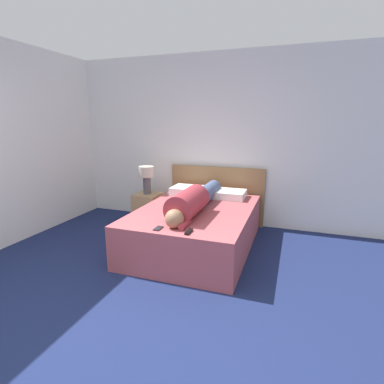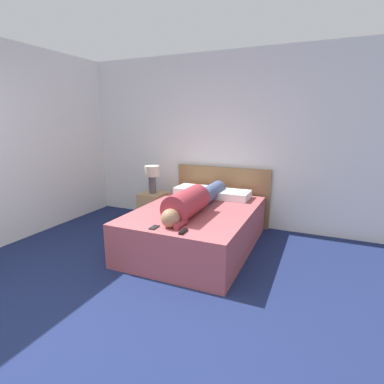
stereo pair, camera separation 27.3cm
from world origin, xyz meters
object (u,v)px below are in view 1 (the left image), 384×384
person_lying (194,201)px  bed (196,228)px  pillow_near_headboard (189,191)px  cell_phone (158,228)px  tv_remote (189,232)px  pillow_second (229,194)px  nightstand (148,209)px  table_lamp (147,176)px

person_lying → bed: bearing=97.5°
pillow_near_headboard → cell_phone: (0.21, -1.51, -0.05)m
pillow_near_headboard → tv_remote: bearing=-70.0°
tv_remote → pillow_second: bearing=87.2°
nightstand → pillow_near_headboard: pillow_near_headboard is taller
tv_remote → cell_phone: (-0.34, -0.00, -0.01)m
bed → tv_remote: size_ratio=12.74×
nightstand → tv_remote: (1.19, -1.38, 0.28)m
bed → table_lamp: bearing=150.2°
bed → tv_remote: tv_remote is taller
cell_phone → bed: bearing=80.9°
pillow_near_headboard → cell_phone: bearing=-81.9°
nightstand → table_lamp: bearing=0.0°
nightstand → person_lying: (1.00, -0.68, 0.40)m
nightstand → person_lying: size_ratio=0.30×
nightstand → tv_remote: tv_remote is taller
nightstand → pillow_second: size_ratio=1.09×
pillow_second → cell_phone: size_ratio=3.55×
bed → nightstand: bearing=150.2°
table_lamp → tv_remote: size_ratio=2.86×
pillow_near_headboard → pillow_second: size_ratio=1.05×
bed → pillow_near_headboard: 0.83m
pillow_near_headboard → cell_phone: pillow_near_headboard is taller
cell_phone → table_lamp: bearing=121.6°
table_lamp → cell_phone: bearing=-58.4°
bed → tv_remote: 0.89m
bed → cell_phone: 0.87m
pillow_second → tv_remote: (-0.07, -1.51, -0.04)m
person_lying → pillow_near_headboard: person_lying is taller
person_lying → pillow_second: size_ratio=3.63×
pillow_near_headboard → bed: bearing=-63.2°
nightstand → pillow_second: 1.31m
pillow_near_headboard → pillow_second: pillow_near_headboard is taller
table_lamp → pillow_near_headboard: size_ratio=0.88×
person_lying → pillow_second: bearing=72.0°
table_lamp → pillow_second: bearing=5.6°
table_lamp → pillow_second: size_ratio=0.93×
bed → pillow_near_headboard: bearing=116.8°
person_lying → nightstand: bearing=145.8°
nightstand → pillow_second: (1.26, 0.12, 0.32)m
pillow_near_headboard → person_lying: bearing=-65.7°
nightstand → person_lying: 1.27m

